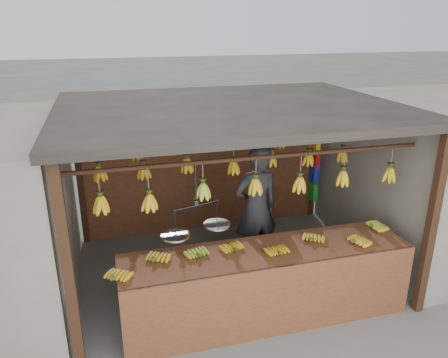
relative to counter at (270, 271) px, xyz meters
name	(u,v)px	position (x,y,z in m)	size (l,w,h in m)	color
ground	(230,270)	(-0.12, 1.23, -0.71)	(80.00, 80.00, 0.00)	#5B5B57
stall	(223,132)	(-0.12, 1.56, 1.26)	(4.30, 3.30, 2.40)	black
counter	(270,271)	(0.00, 0.00, 0.00)	(3.57, 0.78, 0.96)	#562E19
hanging_bananas	(230,163)	(-0.12, 1.22, 0.92)	(3.62, 2.17, 0.39)	#BB8C14
balance_scale	(197,227)	(-0.79, 0.23, 0.55)	(0.80, 0.44, 0.79)	black
vendor	(256,208)	(0.28, 1.27, 0.21)	(0.67, 0.44, 1.82)	#262628
bag_bundles	(314,166)	(1.82, 2.58, 0.29)	(0.08, 0.26, 1.27)	yellow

